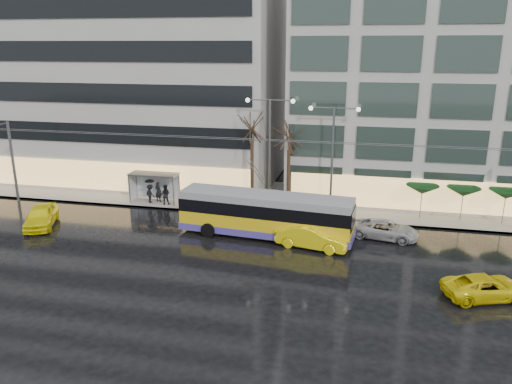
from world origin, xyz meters
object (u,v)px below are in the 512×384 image
(trolleybus, at_px, (265,216))
(bus_shelter, at_px, (151,180))
(street_lamp_near, at_px, (270,139))
(taxi_a, at_px, (41,216))

(trolleybus, bearing_deg, bus_shelter, 152.54)
(bus_shelter, bearing_deg, trolleybus, -27.46)
(street_lamp_near, bearing_deg, bus_shelter, -179.37)
(bus_shelter, distance_m, street_lamp_near, 11.14)
(trolleybus, distance_m, street_lamp_near, 7.47)
(trolleybus, xyz_separation_m, bus_shelter, (-11.23, 5.84, 0.41))
(bus_shelter, relative_size, taxi_a, 0.88)
(bus_shelter, height_order, taxi_a, bus_shelter)
(trolleybus, bearing_deg, street_lamp_near, 98.13)
(taxi_a, bearing_deg, trolleybus, -17.55)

